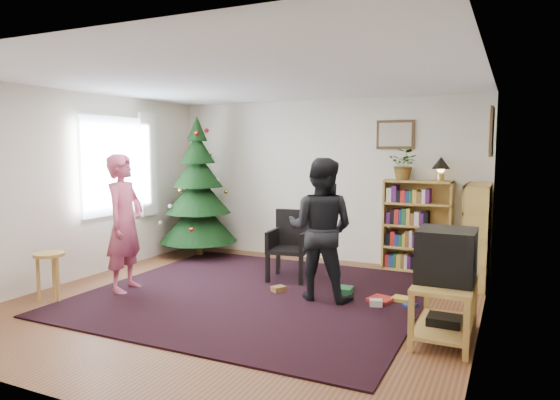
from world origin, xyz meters
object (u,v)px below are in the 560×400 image
at_px(person_standing, 125,223).
at_px(picture_back, 395,135).
at_px(bookshelf_back, 417,225).
at_px(stool, 49,264).
at_px(christmas_tree, 198,198).
at_px(crt_tv, 446,255).
at_px(picture_right, 492,132).
at_px(armchair, 292,243).
at_px(bookshelf_right, 477,234).
at_px(person_by_chair, 321,229).
at_px(potted_plant, 404,164).
at_px(tv_stand, 445,304).
at_px(table_lamp, 441,165).

bearing_deg(person_standing, picture_back, -55.53).
distance_m(bookshelf_back, stool, 4.82).
xyz_separation_m(christmas_tree, crt_tv, (4.10, -2.03, -0.16)).
relative_size(picture_right, bookshelf_back, 0.46).
xyz_separation_m(bookshelf_back, stool, (-3.54, -3.27, -0.23)).
distance_m(christmas_tree, armchair, 2.14).
bearing_deg(bookshelf_right, picture_back, 65.08).
relative_size(person_by_chair, potted_plant, 3.69).
bearing_deg(bookshelf_right, stool, 123.18).
xyz_separation_m(picture_right, person_standing, (-4.01, -1.98, -1.11)).
bearing_deg(tv_stand, person_by_chair, 156.01).
xyz_separation_m(picture_right, person_by_chair, (-1.72, -1.28, -1.13)).
distance_m(person_standing, person_by_chair, 2.39).
bearing_deg(person_by_chair, table_lamp, -122.97).
bearing_deg(christmas_tree, bookshelf_back, 8.26).
relative_size(bookshelf_right, armchair, 1.40).
bearing_deg(table_lamp, christmas_tree, -172.40).
relative_size(tv_stand, potted_plant, 2.06).
xyz_separation_m(picture_back, picture_right, (1.33, -0.73, 0.00)).
distance_m(christmas_tree, bookshelf_right, 4.23).
bearing_deg(picture_back, potted_plant, -38.64).
bearing_deg(crt_tv, table_lamp, 98.97).
distance_m(tv_stand, table_lamp, 2.82).
height_order(bookshelf_back, potted_plant, potted_plant).
bearing_deg(picture_back, stool, -132.97).
relative_size(tv_stand, person_by_chair, 0.56).
bearing_deg(person_by_chair, armchair, -49.33).
bearing_deg(person_by_chair, tv_stand, 152.67).
xyz_separation_m(bookshelf_right, crt_tv, (-0.12, -2.11, 0.12)).
distance_m(tv_stand, stool, 4.31).
relative_size(picture_back, tv_stand, 0.60).
distance_m(crt_tv, stool, 4.32).
distance_m(stool, potted_plant, 4.80).
relative_size(picture_right, crt_tv, 1.10).
relative_size(bookshelf_right, person_standing, 0.77).
relative_size(bookshelf_right, crt_tv, 2.38).
relative_size(armchair, stool, 1.64).
xyz_separation_m(person_standing, person_by_chair, (2.29, 0.70, -0.02)).
relative_size(picture_right, table_lamp, 1.79).
bearing_deg(christmas_tree, person_by_chair, -27.61).
bearing_deg(person_standing, tv_stand, -100.09).
relative_size(christmas_tree, crt_tv, 4.15).
height_order(christmas_tree, potted_plant, christmas_tree).
bearing_deg(table_lamp, person_standing, -142.52).
height_order(person_by_chair, potted_plant, potted_plant).
height_order(bookshelf_right, table_lamp, table_lamp).
bearing_deg(crt_tv, armchair, 147.84).
relative_size(picture_right, potted_plant, 1.34).
relative_size(picture_right, tv_stand, 0.65).
relative_size(bookshelf_back, table_lamp, 3.87).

